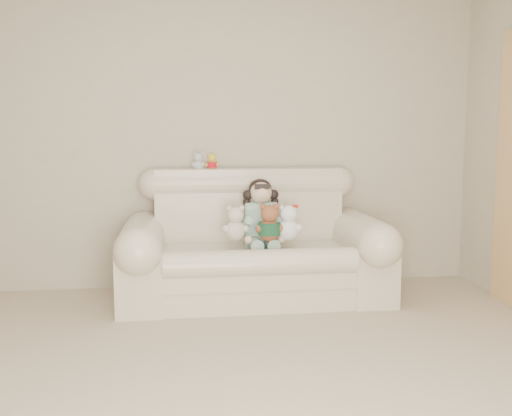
{
  "coord_description": "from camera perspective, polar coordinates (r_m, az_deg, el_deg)",
  "views": [
    {
      "loc": [
        -0.33,
        -2.51,
        1.33
      ],
      "look_at": [
        0.26,
        1.9,
        0.75
      ],
      "focal_mm": 40.92,
      "sensor_mm": 36.0,
      "label": 1
    }
  ],
  "objects": [
    {
      "name": "cream_teddy",
      "position": [
        4.47,
        -2.03,
        -1.17
      ],
      "size": [
        0.25,
        0.22,
        0.32
      ],
      "primitive_type": null,
      "rotation": [
        0.0,
        0.0,
        0.37
      ],
      "color": "beige",
      "rests_on": "sofa"
    },
    {
      "name": "white_cat",
      "position": [
        4.49,
        3.16,
        -1.06
      ],
      "size": [
        0.24,
        0.21,
        0.33
      ],
      "primitive_type": null,
      "rotation": [
        0.0,
        0.0,
        0.22
      ],
      "color": "white",
      "rests_on": "sofa"
    },
    {
      "name": "brown_teddy",
      "position": [
        4.45,
        1.31,
        -1.09
      ],
      "size": [
        0.23,
        0.18,
        0.34
      ],
      "primitive_type": null,
      "rotation": [
        0.0,
        0.0,
        0.07
      ],
      "color": "brown",
      "rests_on": "sofa"
    },
    {
      "name": "grey_mini_plush",
      "position": [
        4.88,
        -5.67,
        4.7
      ],
      "size": [
        0.13,
        0.11,
        0.18
      ],
      "primitive_type": null,
      "rotation": [
        0.0,
        0.0,
        0.22
      ],
      "color": "silver",
      "rests_on": "sofa"
    },
    {
      "name": "seated_child",
      "position": [
        4.67,
        0.48,
        -0.39
      ],
      "size": [
        0.35,
        0.42,
        0.55
      ],
      "primitive_type": null,
      "rotation": [
        0.0,
        0.0,
        -0.06
      ],
      "color": "#297358",
      "rests_on": "sofa"
    },
    {
      "name": "yellow_mini_bear",
      "position": [
        4.89,
        -4.33,
        4.65
      ],
      "size": [
        0.13,
        0.11,
        0.17
      ],
      "primitive_type": null,
      "rotation": [
        0.0,
        0.0,
        -0.28
      ],
      "color": "yellow",
      "rests_on": "sofa"
    },
    {
      "name": "wall_back",
      "position": [
        5.02,
        -3.9,
        7.08
      ],
      "size": [
        4.5,
        0.0,
        4.5
      ],
      "primitive_type": "plane",
      "rotation": [
        1.57,
        0.0,
        0.0
      ],
      "color": "#BBAB95",
      "rests_on": "ground"
    },
    {
      "name": "sofa",
      "position": [
        4.61,
        -0.17,
        -2.74
      ],
      "size": [
        2.1,
        0.95,
        1.03
      ],
      "primitive_type": null,
      "color": "beige",
      "rests_on": "floor"
    }
  ]
}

